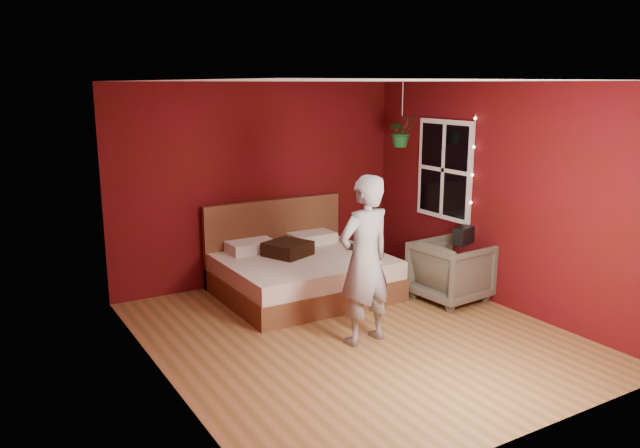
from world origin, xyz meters
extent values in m
plane|color=#9D693E|center=(0.00, 0.00, 0.00)|extent=(4.50, 4.50, 0.00)
cube|color=#550914|center=(0.00, 2.26, 1.30)|extent=(4.00, 0.02, 2.60)
cube|color=#550914|center=(0.00, -2.26, 1.30)|extent=(4.00, 0.02, 2.60)
cube|color=#550914|center=(-2.01, 0.00, 1.30)|extent=(0.02, 4.50, 2.60)
cube|color=#550914|center=(2.01, 0.00, 1.30)|extent=(0.02, 4.50, 2.60)
cube|color=silver|center=(0.00, 0.00, 2.61)|extent=(4.00, 4.50, 0.02)
cube|color=white|center=(1.97, 0.90, 1.50)|extent=(0.04, 0.97, 1.27)
cube|color=black|center=(1.96, 0.90, 1.50)|extent=(0.02, 0.85, 1.15)
cube|color=white|center=(1.95, 0.90, 1.50)|extent=(0.03, 0.05, 1.15)
cube|color=white|center=(1.95, 0.90, 1.50)|extent=(0.03, 0.85, 0.05)
cylinder|color=silver|center=(1.94, 0.38, 1.50)|extent=(0.01, 0.01, 1.45)
sphere|color=#FFF2CC|center=(1.94, 0.38, 0.83)|extent=(0.04, 0.04, 0.04)
sphere|color=#FFF2CC|center=(1.94, 0.38, 1.16)|extent=(0.04, 0.04, 0.04)
sphere|color=#FFF2CC|center=(1.94, 0.38, 1.50)|extent=(0.04, 0.04, 0.04)
sphere|color=#FFF2CC|center=(1.94, 0.38, 1.84)|extent=(0.04, 0.04, 0.04)
sphere|color=#FFF2CC|center=(1.94, 0.38, 2.17)|extent=(0.04, 0.04, 0.04)
cube|color=brown|center=(0.16, 1.36, 0.14)|extent=(1.97, 1.67, 0.28)
cube|color=beige|center=(0.16, 1.36, 0.38)|extent=(1.93, 1.64, 0.22)
cube|color=brown|center=(0.16, 2.16, 0.54)|extent=(1.97, 0.08, 1.08)
cube|color=silver|center=(-0.29, 1.92, 0.56)|extent=(0.59, 0.37, 0.14)
cube|color=silver|center=(0.60, 1.92, 0.56)|extent=(0.59, 0.37, 0.14)
imported|color=gray|center=(-0.02, -0.19, 0.86)|extent=(0.67, 0.48, 1.72)
imported|color=#5B5748|center=(1.60, 0.30, 0.36)|extent=(0.86, 0.84, 0.73)
cube|color=black|center=(1.65, 0.17, 0.83)|extent=(0.31, 0.23, 0.20)
cube|color=black|center=(0.03, 1.54, 0.58)|extent=(0.63, 0.63, 0.17)
cylinder|color=silver|center=(1.53, 1.25, 2.39)|extent=(0.01, 0.01, 0.42)
imported|color=#195826|center=(1.53, 1.25, 1.98)|extent=(0.44, 0.41, 0.39)
camera|label=1|loc=(-3.46, -5.07, 2.57)|focal=35.00mm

